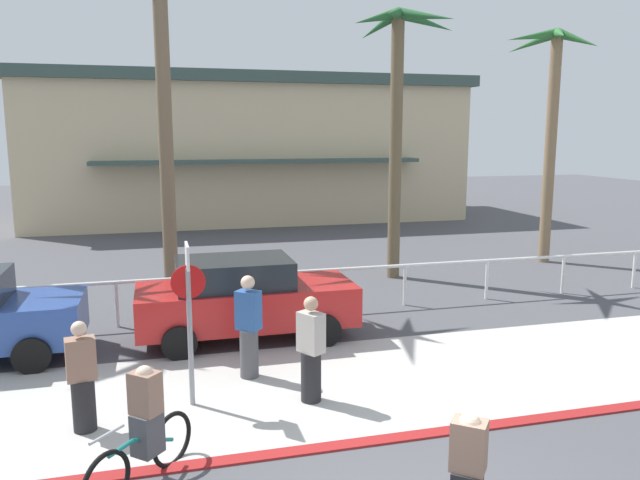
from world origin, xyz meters
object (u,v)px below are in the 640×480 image
object	(u,v)px
stop_sign_bike_lane	(189,301)
pedestrian_0	(249,331)
palm_tree_1	(163,49)
palm_tree_3	(552,94)
palm_tree_2	(399,86)
cyclist_teal_1	(144,428)
pedestrian_1	(311,354)
car_red_2	(244,298)
pedestrian_2	(82,382)

from	to	relation	value
stop_sign_bike_lane	pedestrian_0	size ratio (longest dim) A/B	1.41
palm_tree_1	palm_tree_3	distance (m)	12.10
palm_tree_2	palm_tree_3	world-z (taller)	palm_tree_2
palm_tree_3	cyclist_teal_1	bearing A→B (deg)	-140.74
palm_tree_1	palm_tree_3	world-z (taller)	palm_tree_1
palm_tree_3	pedestrian_1	bearing A→B (deg)	-139.60
car_red_2	pedestrian_2	distance (m)	4.42
pedestrian_0	pedestrian_1	distance (m)	1.46
pedestrian_1	palm_tree_3	bearing A→B (deg)	40.40
palm_tree_1	pedestrian_0	size ratio (longest dim) A/B	4.71
palm_tree_2	pedestrian_2	size ratio (longest dim) A/B	4.68
palm_tree_1	pedestrian_2	size ratio (longest dim) A/B	5.27
stop_sign_bike_lane	palm_tree_1	world-z (taller)	palm_tree_1
stop_sign_bike_lane	pedestrian_2	xyz separation A→B (m)	(-1.53, -0.47, -0.93)
palm_tree_1	car_red_2	size ratio (longest dim) A/B	1.95
pedestrian_0	pedestrian_2	distance (m)	2.89
palm_tree_2	pedestrian_0	size ratio (longest dim) A/B	4.19
car_red_2	cyclist_teal_1	bearing A→B (deg)	-110.82
pedestrian_1	pedestrian_0	bearing A→B (deg)	123.05
palm_tree_3	pedestrian_0	world-z (taller)	palm_tree_3
palm_tree_2	car_red_2	distance (m)	8.12
pedestrian_0	pedestrian_1	world-z (taller)	pedestrian_0
palm_tree_2	pedestrian_2	bearing A→B (deg)	-135.12
pedestrian_0	palm_tree_2	bearing A→B (deg)	50.71
pedestrian_0	pedestrian_2	xyz separation A→B (m)	(-2.55, -1.35, -0.10)
car_red_2	pedestrian_1	world-z (taller)	pedestrian_1
car_red_2	pedestrian_0	xyz separation A→B (m)	(-0.21, -2.10, -0.02)
pedestrian_2	stop_sign_bike_lane	bearing A→B (deg)	17.04
pedestrian_0	pedestrian_1	size ratio (longest dim) A/B	1.06
car_red_2	cyclist_teal_1	xyz separation A→B (m)	(-1.91, -5.02, -0.18)
palm_tree_3	cyclist_teal_1	world-z (taller)	palm_tree_3
palm_tree_3	palm_tree_2	bearing A→B (deg)	-170.83
palm_tree_1	pedestrian_1	xyz separation A→B (m)	(1.92, -7.03, -5.41)
pedestrian_1	car_red_2	bearing A→B (deg)	99.95
palm_tree_3	pedestrian_0	xyz separation A→B (m)	(-10.86, -7.34, -4.59)
pedestrian_1	pedestrian_2	world-z (taller)	pedestrian_1
pedestrian_1	pedestrian_2	bearing A→B (deg)	-177.85
pedestrian_0	pedestrian_2	world-z (taller)	pedestrian_0
stop_sign_bike_lane	cyclist_teal_1	size ratio (longest dim) A/B	1.71
stop_sign_bike_lane	palm_tree_3	world-z (taller)	palm_tree_3
stop_sign_bike_lane	palm_tree_2	bearing A→B (deg)	49.31
palm_tree_2	palm_tree_3	xyz separation A→B (m)	(5.59, 0.90, -0.07)
car_red_2	stop_sign_bike_lane	bearing A→B (deg)	-112.55
palm_tree_1	cyclist_teal_1	world-z (taller)	palm_tree_1
car_red_2	pedestrian_0	size ratio (longest dim) A/B	2.42
palm_tree_1	pedestrian_0	world-z (taller)	palm_tree_1
cyclist_teal_1	pedestrian_1	distance (m)	3.02
pedestrian_1	pedestrian_2	size ratio (longest dim) A/B	1.05
palm_tree_2	pedestrian_1	size ratio (longest dim) A/B	4.44
palm_tree_3	car_red_2	world-z (taller)	palm_tree_3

